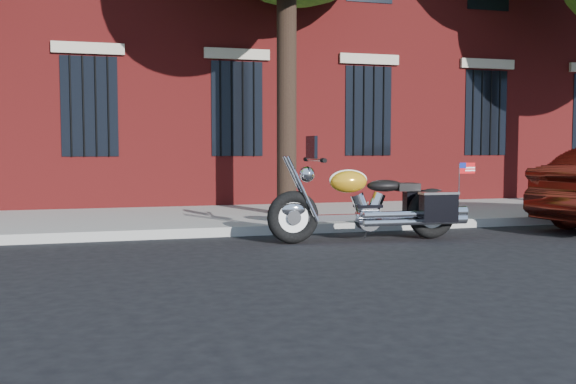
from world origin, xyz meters
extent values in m
plane|color=black|center=(0.00, 0.00, 0.00)|extent=(120.00, 120.00, 0.00)
cube|color=gray|center=(0.00, 1.38, 0.07)|extent=(40.00, 0.16, 0.15)
cube|color=gray|center=(0.00, 3.26, 0.07)|extent=(40.00, 3.60, 0.15)
cube|color=black|center=(0.00, 5.11, 2.20)|extent=(1.10, 0.14, 2.00)
cube|color=#B2A893|center=(0.00, 5.08, 3.35)|extent=(1.40, 0.20, 0.22)
cylinder|color=black|center=(0.00, 5.03, 2.20)|extent=(0.04, 0.04, 2.00)
cylinder|color=black|center=(0.50, 2.90, 2.50)|extent=(0.36, 0.36, 5.00)
torus|color=black|center=(-0.11, 0.32, 0.39)|extent=(0.77, 0.19, 0.76)
torus|color=black|center=(2.05, 0.26, 0.39)|extent=(0.77, 0.19, 0.76)
cylinder|color=white|center=(-0.11, 0.32, 0.39)|extent=(0.57, 0.08, 0.57)
cylinder|color=white|center=(2.05, 0.26, 0.39)|extent=(0.57, 0.08, 0.57)
ellipsoid|color=white|center=(-0.11, 0.32, 0.50)|extent=(0.40, 0.16, 0.22)
ellipsoid|color=orange|center=(2.05, 0.26, 0.52)|extent=(0.40, 0.17, 0.22)
cube|color=white|center=(0.97, 0.29, 0.36)|extent=(1.71, 0.16, 0.09)
cylinder|color=white|center=(1.02, 0.29, 0.34)|extent=(0.37, 0.21, 0.36)
cylinder|color=white|center=(1.59, 0.07, 0.35)|extent=(1.42, 0.14, 0.10)
ellipsoid|color=orange|center=(0.72, 0.30, 0.89)|extent=(0.57, 0.34, 0.33)
ellipsoid|color=black|center=(1.29, 0.28, 0.82)|extent=(0.56, 0.34, 0.18)
cube|color=black|center=(2.02, 0.56, 0.51)|extent=(0.55, 0.20, 0.43)
cube|color=black|center=(2.01, -0.03, 0.51)|extent=(0.55, 0.20, 0.43)
cylinder|color=white|center=(0.21, 0.31, 1.21)|extent=(0.06, 0.89, 0.04)
sphere|color=white|center=(0.09, 0.32, 1.00)|extent=(0.23, 0.23, 0.23)
cube|color=black|center=(0.16, 0.31, 1.39)|extent=(0.06, 0.46, 0.32)
cube|color=red|center=(2.43, -0.09, 1.08)|extent=(0.25, 0.02, 0.16)
camera|label=1|loc=(-2.61, -8.44, 1.39)|focal=40.00mm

